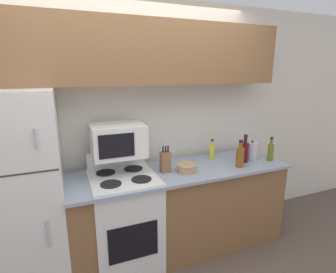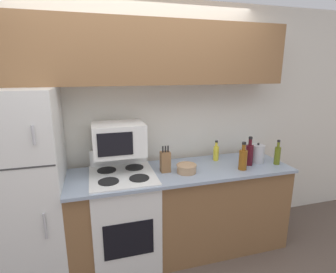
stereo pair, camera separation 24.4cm
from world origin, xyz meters
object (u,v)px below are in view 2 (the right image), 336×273
knife_block (165,161)px  bottle_whiskey (243,159)px  stove (124,217)px  microwave (119,139)px  bottle_olive_oil (277,155)px  bottle_cooking_spray (216,153)px  kettle (258,154)px  bowl (187,168)px  refrigerator (20,190)px  bottle_wine_red (249,154)px

knife_block → bottle_whiskey: 0.76m
stove → knife_block: (0.41, -0.01, 0.53)m
bottle_whiskey → microwave: bearing=166.2°
bottle_olive_oil → bottle_cooking_spray: (-0.56, 0.29, -0.02)m
stove → bottle_whiskey: bearing=-8.4°
bottle_olive_oil → bottle_cooking_spray: bottle_olive_oil is taller
kettle → microwave: bearing=174.1°
stove → microwave: (-0.01, 0.11, 0.76)m
bottle_olive_oil → bowl: bearing=177.6°
bottle_cooking_spray → kettle: bottle_cooking_spray is taller
stove → kettle: bearing=-1.4°
stove → bottle_whiskey: size_ratio=3.86×
microwave → bottle_whiskey: size_ratio=1.71×
knife_block → kettle: bearing=-1.1°
refrigerator → bottle_wine_red: bearing=-3.0°
bottle_wine_red → bottle_whiskey: size_ratio=1.07×
bottle_whiskey → bottle_olive_oil: (0.43, 0.04, -0.01)m
bottle_olive_oil → kettle: bearing=148.2°
bottle_whiskey → bottle_olive_oil: bottle_whiskey is taller
bowl → stove: bearing=171.1°
refrigerator → knife_block: (1.28, -0.05, 0.15)m
stove → kettle: kettle is taller
bowl → bottle_cooking_spray: 0.50m
stove → bottle_wine_red: (1.29, -0.07, 0.55)m
stove → bottle_cooking_spray: 1.16m
microwave → bottle_olive_oil: (1.59, -0.25, -0.23)m
bottle_wine_red → bottle_olive_oil: (0.29, -0.06, -0.02)m
bottle_whiskey → kettle: bottle_whiskey is taller
stove → microwave: 0.77m
bowl → bottle_whiskey: size_ratio=0.70×
stove → bowl: size_ratio=5.55×
bowl → bottle_cooking_spray: bottle_cooking_spray is taller
microwave → knife_block: microwave is taller
stove → bottle_olive_oil: size_ratio=4.16×
refrigerator → kettle: refrigerator is taller
kettle → knife_block: bearing=178.9°
stove → bottle_whiskey: bottle_whiskey is taller
knife_block → bottle_wine_red: 0.88m
refrigerator → kettle: bearing=-1.9°
microwave → bottle_cooking_spray: bearing=2.1°
refrigerator → bottle_olive_oil: refrigerator is taller
bottle_cooking_spray → kettle: 0.43m
stove → microwave: bearing=94.1°
knife_block → stove: bearing=178.1°
refrigerator → bottle_wine_red: size_ratio=5.75×
bottle_cooking_spray → refrigerator: bearing=-176.6°
bottle_wine_red → knife_block: bearing=176.2°
bottle_olive_oil → bottle_cooking_spray: size_ratio=1.18×
bottle_cooking_spray → kettle: bearing=-25.5°
microwave → refrigerator: bearing=-175.1°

